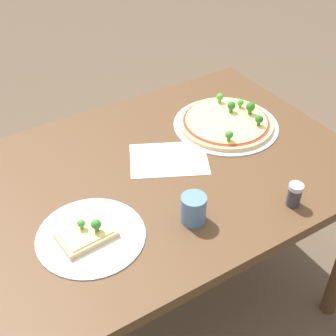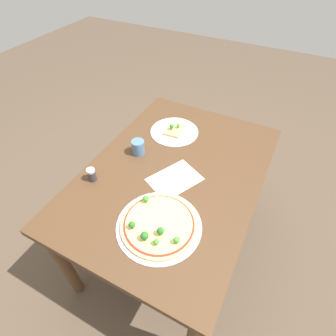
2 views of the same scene
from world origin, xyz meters
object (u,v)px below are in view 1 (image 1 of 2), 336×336
object	(u,v)px
dining_table	(161,190)
condiment_shaker	(295,195)
drinking_cup	(193,209)
pizza_tray_slice	(89,235)
pizza_tray_whole	(227,122)

from	to	relation	value
dining_table	condiment_shaker	distance (m)	0.43
dining_table	condiment_shaker	world-z (taller)	condiment_shaker
drinking_cup	pizza_tray_slice	bearing A→B (deg)	161.14
pizza_tray_slice	condiment_shaker	size ratio (longest dim) A/B	4.03
condiment_shaker	pizza_tray_slice	bearing A→B (deg)	160.75
pizza_tray_whole	pizza_tray_slice	size ratio (longest dim) A/B	1.27
dining_table	pizza_tray_slice	bearing A→B (deg)	-154.48
drinking_cup	condiment_shaker	world-z (taller)	drinking_cup
pizza_tray_slice	drinking_cup	world-z (taller)	drinking_cup
pizza_tray_slice	condiment_shaker	bearing A→B (deg)	-19.25
dining_table	pizza_tray_slice	xyz separation A→B (m)	(-0.31, -0.15, 0.10)
dining_table	drinking_cup	xyz separation A→B (m)	(-0.04, -0.24, 0.13)
pizza_tray_slice	drinking_cup	xyz separation A→B (m)	(0.27, -0.09, 0.03)
dining_table	pizza_tray_slice	distance (m)	0.36
pizza_tray_whole	condiment_shaker	xyz separation A→B (m)	(-0.09, -0.43, 0.02)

